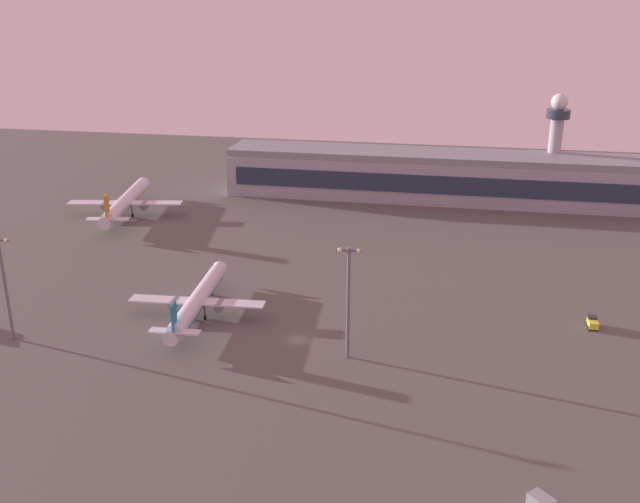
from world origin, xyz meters
name	(u,v)px	position (x,y,z in m)	size (l,w,h in m)	color
ground_plane	(298,340)	(0.00, 0.00, 0.00)	(416.00, 416.00, 0.00)	#56544F
terminal_building	(486,178)	(40.93, 115.30, 8.09)	(179.74, 22.40, 16.40)	#9EA3AD
control_tower	(555,139)	(63.40, 122.76, 21.12)	(8.00, 8.00, 36.46)	#A8A8B2
airplane_terminal_side	(197,300)	(-24.74, 7.30, 3.84)	(30.87, 39.65, 10.17)	silver
airplane_far_stand	(126,202)	(-74.02, 75.53, 4.60)	(36.96, 47.26, 12.16)	silver
cargo_loader	(593,323)	(61.77, 17.81, 1.18)	(2.06, 4.17, 2.25)	yellow
apron_light_east	(4,281)	(-59.10, -10.95, 13.17)	(4.80, 0.90, 22.76)	slate
apron_light_central	(348,295)	(11.33, -5.54, 13.51)	(4.80, 0.90, 23.41)	slate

